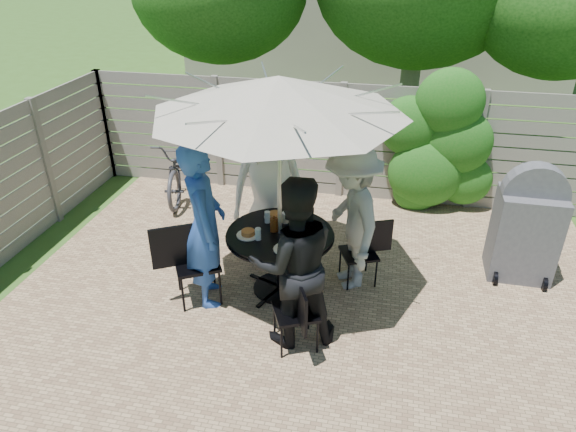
% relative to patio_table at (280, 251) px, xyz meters
% --- Properties ---
extents(patio_table, '(1.57, 1.57, 0.79)m').
position_rel_patio_table_xyz_m(patio_table, '(0.00, 0.00, 0.00)').
color(patio_table, black).
rests_on(patio_table, ground).
extents(umbrella, '(3.42, 3.42, 2.55)m').
position_rel_patio_table_xyz_m(umbrella, '(-0.00, 0.00, 1.81)').
color(umbrella, silver).
rests_on(umbrella, ground).
extents(chair_back, '(0.54, 0.68, 0.89)m').
position_rel_patio_table_xyz_m(chair_back, '(-0.36, 0.90, -0.29)').
color(chair_back, black).
rests_on(chair_back, ground).
extents(person_back, '(1.10, 0.92, 1.92)m').
position_rel_patio_table_xyz_m(person_back, '(-0.31, 0.77, 0.41)').
color(person_back, white).
rests_on(person_back, ground).
extents(chair_left, '(0.76, 0.66, 1.01)m').
position_rel_patio_table_xyz_m(chair_left, '(-0.90, -0.36, -0.25)').
color(chair_left, black).
rests_on(chair_left, ground).
extents(person_left, '(0.69, 0.83, 1.93)m').
position_rel_patio_table_xyz_m(person_left, '(-0.77, -0.31, 0.41)').
color(person_left, '#2953B5').
rests_on(person_left, ground).
extents(chair_front, '(0.56, 0.67, 0.88)m').
position_rel_patio_table_xyz_m(chair_front, '(0.36, -0.90, -0.29)').
color(chair_front, black).
rests_on(chair_front, ground).
extents(person_front, '(1.09, 0.98, 1.85)m').
position_rel_patio_table_xyz_m(person_front, '(0.31, -0.77, 0.37)').
color(person_front, black).
rests_on(person_front, ground).
extents(chair_right, '(0.63, 0.52, 0.83)m').
position_rel_patio_table_xyz_m(chair_right, '(0.89, 0.36, -0.30)').
color(chair_right, black).
rests_on(chair_right, ground).
extents(person_right, '(1.05, 1.32, 1.79)m').
position_rel_patio_table_xyz_m(person_right, '(0.77, 0.31, 0.34)').
color(person_right, '#A1A09D').
rests_on(person_right, ground).
extents(plate_back, '(0.26, 0.26, 0.06)m').
position_rel_patio_table_xyz_m(plate_back, '(-0.13, 0.33, 0.26)').
color(plate_back, white).
rests_on(plate_back, patio_table).
extents(plate_left, '(0.26, 0.26, 0.06)m').
position_rel_patio_table_xyz_m(plate_left, '(-0.33, -0.13, 0.26)').
color(plate_left, white).
rests_on(plate_left, patio_table).
extents(plate_front, '(0.26, 0.26, 0.06)m').
position_rel_patio_table_xyz_m(plate_front, '(0.13, -0.33, 0.26)').
color(plate_front, white).
rests_on(plate_front, patio_table).
extents(plate_right, '(0.26, 0.26, 0.06)m').
position_rel_patio_table_xyz_m(plate_right, '(0.33, 0.13, 0.26)').
color(plate_right, white).
rests_on(plate_right, patio_table).
extents(glass_back, '(0.07, 0.07, 0.14)m').
position_rel_patio_table_xyz_m(glass_back, '(-0.19, 0.20, 0.31)').
color(glass_back, silver).
rests_on(glass_back, patio_table).
extents(glass_left, '(0.07, 0.07, 0.14)m').
position_rel_patio_table_xyz_m(glass_left, '(-0.20, -0.19, 0.31)').
color(glass_left, silver).
rests_on(glass_left, patio_table).
extents(glass_right, '(0.07, 0.07, 0.14)m').
position_rel_patio_table_xyz_m(glass_right, '(0.20, 0.19, 0.31)').
color(glass_right, silver).
rests_on(glass_right, patio_table).
extents(syrup_jug, '(0.09, 0.09, 0.16)m').
position_rel_patio_table_xyz_m(syrup_jug, '(-0.07, 0.02, 0.32)').
color(syrup_jug, '#59280C').
rests_on(syrup_jug, patio_table).
extents(coffee_cup, '(0.08, 0.08, 0.12)m').
position_rel_patio_table_xyz_m(coffee_cup, '(0.01, 0.24, 0.30)').
color(coffee_cup, '#C6B293').
rests_on(coffee_cup, patio_table).
extents(bicycle, '(0.96, 1.99, 1.00)m').
position_rel_patio_table_xyz_m(bicycle, '(-2.09, 2.28, -0.05)').
color(bicycle, '#333338').
rests_on(bicycle, ground).
extents(bbq_grill, '(0.74, 0.57, 1.48)m').
position_rel_patio_table_xyz_m(bbq_grill, '(2.81, 0.91, 0.12)').
color(bbq_grill, '#58585D').
rests_on(bbq_grill, ground).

